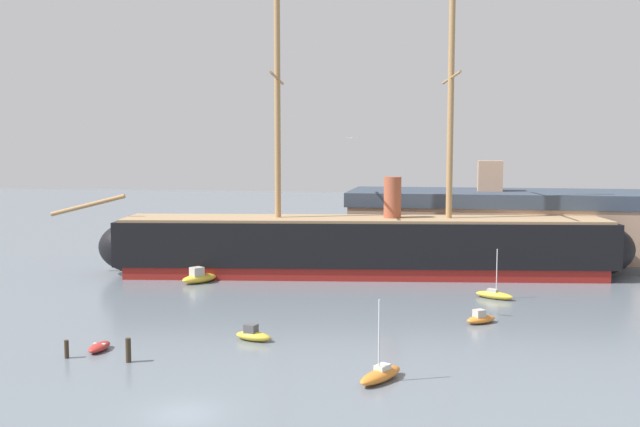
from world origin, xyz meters
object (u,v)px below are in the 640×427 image
at_px(dinghy_far_right, 551,267).
at_px(tall_ship, 363,245).
at_px(sailboat_foreground_right, 381,374).
at_px(mooring_piling_nearest, 128,350).
at_px(sailboat_alongside_stern, 494,295).
at_px(mooring_piling_left_pair, 67,349).
at_px(motorboat_near_centre, 253,335).
at_px(seagull_in_flight, 352,138).
at_px(motorboat_mid_right, 481,318).
at_px(dinghy_distant_centre, 367,253).
at_px(dinghy_far_left, 133,257).
at_px(dockside_warehouse_right, 513,226).
at_px(motorboat_alongside_bow, 199,277).
at_px(dinghy_foreground_left, 99,347).

bearing_deg(dinghy_far_right, tall_ship, -160.13).
xyz_separation_m(sailboat_foreground_right, mooring_piling_nearest, (-18.22, 0.99, 0.42)).
height_order(sailboat_alongside_stern, mooring_piling_left_pair, sailboat_alongside_stern).
distance_m(motorboat_near_centre, seagull_in_flight, 18.47).
height_order(motorboat_mid_right, mooring_piling_nearest, mooring_piling_nearest).
bearing_deg(dinghy_far_right, motorboat_mid_right, -109.01).
distance_m(dinghy_distant_centre, mooring_piling_nearest, 54.33).
xyz_separation_m(dinghy_far_left, dockside_warehouse_right, (51.58, 7.55, 4.43)).
relative_size(motorboat_mid_right, dinghy_far_left, 1.34).
distance_m(motorboat_near_centre, mooring_piling_left_pair, 14.02).
xyz_separation_m(motorboat_alongside_bow, seagull_in_flight, (19.52, -15.53, 15.55)).
bearing_deg(dinghy_foreground_left, dinghy_far_left, 111.65).
bearing_deg(dinghy_distant_centre, sailboat_alongside_stern, -59.38).
bearing_deg(motorboat_mid_right, dinghy_distant_centre, 110.53).
bearing_deg(tall_ship, sailboat_foreground_right, -81.78).
bearing_deg(dinghy_far_left, dinghy_foreground_left, -68.35).
bearing_deg(mooring_piling_nearest, motorboat_mid_right, 31.78).
height_order(motorboat_alongside_bow, dinghy_far_left, motorboat_alongside_bow).
bearing_deg(mooring_piling_left_pair, seagull_in_flight, 34.99).
bearing_deg(motorboat_mid_right, seagull_in_flight, -168.91).
xyz_separation_m(motorboat_mid_right, motorboat_alongside_bow, (-30.65, 13.35, 0.21)).
bearing_deg(mooring_piling_nearest, mooring_piling_left_pair, 178.42).
height_order(motorboat_mid_right, dinghy_far_right, motorboat_mid_right).
relative_size(sailboat_foreground_right, dinghy_far_right, 2.30).
bearing_deg(dinghy_distant_centre, mooring_piling_left_pair, -107.27).
height_order(mooring_piling_left_pair, dockside_warehouse_right, dockside_warehouse_right).
distance_m(motorboat_mid_right, sailboat_alongside_stern, 10.66).
xyz_separation_m(dinghy_far_left, dinghy_distant_centre, (31.63, 8.93, -0.02)).
height_order(sailboat_alongside_stern, dinghy_distant_centre, sailboat_alongside_stern).
xyz_separation_m(dinghy_foreground_left, dinghy_distant_centre, (14.99, 50.83, -0.07)).
relative_size(mooring_piling_nearest, seagull_in_flight, 1.39).
bearing_deg(dinghy_far_right, dockside_warehouse_right, 124.85).
relative_size(dinghy_foreground_left, mooring_piling_left_pair, 1.97).
height_order(sailboat_foreground_right, mooring_piling_nearest, sailboat_foreground_right).
relative_size(mooring_piling_nearest, mooring_piling_left_pair, 1.31).
relative_size(motorboat_mid_right, mooring_piling_nearest, 1.76).
xyz_separation_m(dinghy_far_right, dockside_warehouse_right, (-4.25, 6.11, 4.42)).
bearing_deg(dinghy_foreground_left, motorboat_near_centre, 24.17).
xyz_separation_m(sailboat_alongside_stern, seagull_in_flight, (-13.02, -12.67, 15.76)).
height_order(dinghy_foreground_left, dinghy_distant_centre, dinghy_foreground_left).
distance_m(dinghy_foreground_left, motorboat_mid_right, 31.97).
relative_size(sailboat_alongside_stern, mooring_piling_left_pair, 3.83).
relative_size(dinghy_far_left, mooring_piling_nearest, 1.31).
xyz_separation_m(dinghy_foreground_left, mooring_piling_nearest, (3.42, -2.25, 0.57)).
distance_m(motorboat_mid_right, mooring_piling_nearest, 30.03).
distance_m(motorboat_mid_right, dinghy_distant_centre, 39.79).
bearing_deg(mooring_piling_left_pair, sailboat_alongside_stern, 39.01).
xyz_separation_m(dinghy_distant_centre, seagull_in_flight, (2.83, -39.45, 15.95)).
height_order(motorboat_mid_right, dinghy_far_left, motorboat_mid_right).
bearing_deg(sailboat_alongside_stern, mooring_piling_nearest, -136.18).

